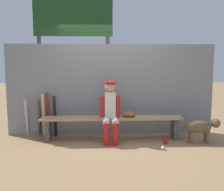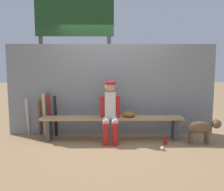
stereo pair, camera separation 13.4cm
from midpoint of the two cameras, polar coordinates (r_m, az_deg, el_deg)
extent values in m
plane|color=#9E7A51|center=(5.43, -0.72, -9.76)|extent=(30.00, 30.00, 0.00)
cube|color=gray|center=(5.64, -0.88, 1.25)|extent=(4.54, 0.03, 1.99)
cube|color=tan|center=(5.31, -0.73, -5.04)|extent=(2.92, 0.36, 0.04)
cube|color=#4C4C51|center=(5.48, -14.65, -7.45)|extent=(0.08, 0.29, 0.44)
cube|color=#4C4C51|center=(5.56, 12.99, -7.17)|extent=(0.08, 0.29, 0.44)
cube|color=silver|center=(5.26, -1.15, -2.04)|extent=(0.22, 0.13, 0.52)
sphere|color=tan|center=(5.21, -1.16, 1.99)|extent=(0.22, 0.22, 0.22)
cylinder|color=red|center=(5.20, -1.16, 2.84)|extent=(0.23, 0.23, 0.06)
cylinder|color=silver|center=(5.13, -2.09, -5.72)|extent=(0.13, 0.38, 0.13)
cylinder|color=red|center=(5.00, -2.06, -8.66)|extent=(0.11, 0.11, 0.44)
cylinder|color=red|center=(5.24, -2.89, -2.63)|extent=(0.09, 0.09, 0.44)
cylinder|color=silver|center=(5.13, -0.07, -5.71)|extent=(0.13, 0.38, 0.13)
cylinder|color=red|center=(5.00, 0.03, -8.64)|extent=(0.11, 0.11, 0.44)
cylinder|color=red|center=(5.25, 0.61, -2.60)|extent=(0.09, 0.09, 0.44)
ellipsoid|color=brown|center=(5.32, 3.12, -4.15)|extent=(0.28, 0.20, 0.12)
cylinder|color=black|center=(5.66, -13.24, -4.56)|extent=(0.08, 0.14, 0.89)
cylinder|color=#B22323|center=(5.76, -14.67, -4.12)|extent=(0.09, 0.15, 0.95)
cylinder|color=tan|center=(5.72, -15.60, -4.27)|extent=(0.08, 0.16, 0.94)
cylinder|color=brown|center=(5.82, -16.49, -4.81)|extent=(0.11, 0.24, 0.80)
cylinder|color=#B7B7BC|center=(5.89, -19.06, -4.64)|extent=(0.07, 0.22, 0.83)
sphere|color=white|center=(4.89, 10.49, -11.39)|extent=(0.07, 0.07, 0.07)
cylinder|color=red|center=(5.23, 11.08, -9.93)|extent=(0.08, 0.08, 0.11)
cylinder|color=red|center=(5.27, 0.42, -4.30)|extent=(0.08, 0.08, 0.11)
cylinder|color=#3F3F42|center=(6.59, -16.17, 2.88)|extent=(0.10, 0.10, 2.23)
cylinder|color=#3F3F42|center=(6.41, -1.55, 3.05)|extent=(0.10, 0.10, 2.23)
cube|color=#1E471E|center=(6.52, -9.25, 16.71)|extent=(1.90, 0.08, 0.87)
ellipsoid|color=brown|center=(5.37, 18.06, -6.55)|extent=(0.52, 0.20, 0.24)
sphere|color=brown|center=(5.49, 21.42, -5.76)|extent=(0.18, 0.18, 0.18)
cylinder|color=brown|center=(5.25, 14.58, -6.18)|extent=(0.15, 0.04, 0.16)
cylinder|color=brown|center=(5.54, 19.30, -8.63)|extent=(0.05, 0.05, 0.22)
cylinder|color=brown|center=(5.44, 19.78, -8.97)|extent=(0.05, 0.05, 0.22)
cylinder|color=brown|center=(5.43, 16.13, -8.83)|extent=(0.05, 0.05, 0.22)
cylinder|color=brown|center=(5.32, 16.55, -9.18)|extent=(0.05, 0.05, 0.22)
camera|label=1|loc=(0.07, -90.74, -0.10)|focal=41.13mm
camera|label=2|loc=(0.07, 89.26, 0.10)|focal=41.13mm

